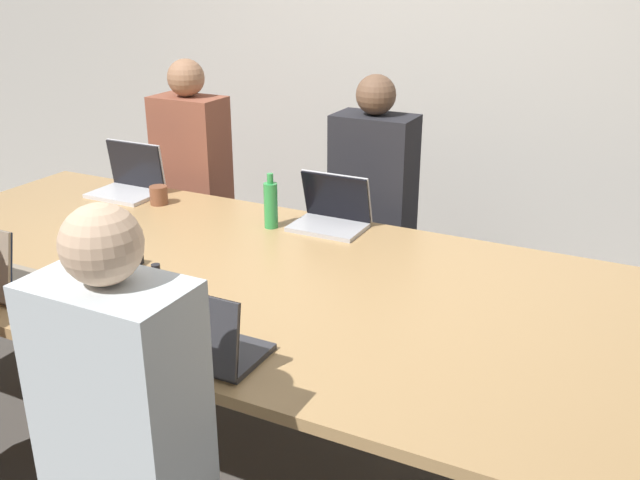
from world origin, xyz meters
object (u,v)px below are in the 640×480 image
(person_near_midright, at_px, (129,472))
(laptop_far_left, at_px, (130,179))
(person_far_left, at_px, (194,189))
(laptop_near_midright, at_px, (199,340))
(bottle_far_center, at_px, (271,204))
(laptop_far_center, at_px, (332,212))
(person_far_center, at_px, (372,220))
(bottle_near_midright, at_px, (158,295))
(stapler, at_px, (129,264))
(cup_far_left, at_px, (159,195))

(person_near_midright, relative_size, laptop_far_left, 4.12)
(person_near_midright, bearing_deg, person_far_left, -57.75)
(laptop_near_midright, bearing_deg, bottle_far_center, -70.17)
(laptop_far_center, xyz_separation_m, person_far_center, (0.04, 0.40, -0.16))
(bottle_near_midright, distance_m, stapler, 0.46)
(person_near_midright, distance_m, laptop_far_center, 1.69)
(bottle_near_midright, relative_size, person_far_left, 0.14)
(stapler, bearing_deg, cup_far_left, 110.05)
(laptop_near_midright, xyz_separation_m, person_near_midright, (0.07, -0.42, -0.16))
(person_far_center, bearing_deg, person_far_left, -179.81)
(person_near_midright, xyz_separation_m, cup_far_left, (-1.14, 1.57, 0.14))
(bottle_far_center, bearing_deg, laptop_near_midright, -70.17)
(laptop_far_center, height_order, stapler, laptop_far_center)
(cup_far_left, distance_m, laptop_far_center, 0.93)
(bottle_near_midright, bearing_deg, stapler, 143.46)
(laptop_far_left, bearing_deg, person_far_left, 77.62)
(bottle_near_midright, distance_m, laptop_far_center, 1.09)
(person_far_center, bearing_deg, cup_far_left, -152.62)
(laptop_far_left, xyz_separation_m, stapler, (0.66, -0.78, -0.05))
(bottle_near_midright, bearing_deg, person_far_center, 83.35)
(bottle_far_center, bearing_deg, stapler, -111.04)
(bottle_near_midright, bearing_deg, person_near_midright, -58.72)
(person_far_left, xyz_separation_m, person_far_center, (1.11, 0.00, -0.01))
(person_far_left, distance_m, stapler, 1.33)
(person_near_midright, xyz_separation_m, laptop_far_left, (-1.39, 1.64, 0.17))
(cup_far_left, bearing_deg, bottle_far_center, -2.98)
(person_far_center, bearing_deg, bottle_far_center, -118.06)
(laptop_far_center, height_order, person_far_center, person_far_center)
(laptop_near_midright, height_order, person_near_midright, person_near_midright)
(person_far_left, xyz_separation_m, laptop_far_center, (1.08, -0.39, 0.15))
(person_far_center, bearing_deg, stapler, -114.24)
(laptop_far_left, bearing_deg, bottle_far_center, -6.91)
(bottle_near_midright, height_order, laptop_far_center, laptop_far_center)
(bottle_near_midright, distance_m, person_far_center, 1.50)
(person_near_midright, height_order, laptop_far_center, person_near_midright)
(laptop_far_left, xyz_separation_m, cup_far_left, (0.25, -0.08, -0.03))
(laptop_near_midright, relative_size, stapler, 2.28)
(laptop_near_midright, xyz_separation_m, person_far_left, (-1.23, 1.64, -0.16))
(person_far_left, relative_size, person_far_center, 1.01)
(cup_far_left, relative_size, person_far_center, 0.07)
(cup_far_left, height_order, person_far_center, person_far_center)
(stapler, bearing_deg, laptop_near_midright, -44.44)
(cup_far_left, height_order, bottle_far_center, bottle_far_center)
(cup_far_left, bearing_deg, laptop_far_center, 6.26)
(laptop_near_midright, relative_size, bottle_far_center, 1.38)
(bottle_near_midright, relative_size, bottle_far_center, 0.78)
(person_far_center, bearing_deg, person_near_midright, -84.90)
(laptop_near_midright, relative_size, person_far_center, 0.25)
(person_far_left, bearing_deg, cup_far_left, -72.35)
(laptop_far_center, bearing_deg, cup_far_left, -173.74)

